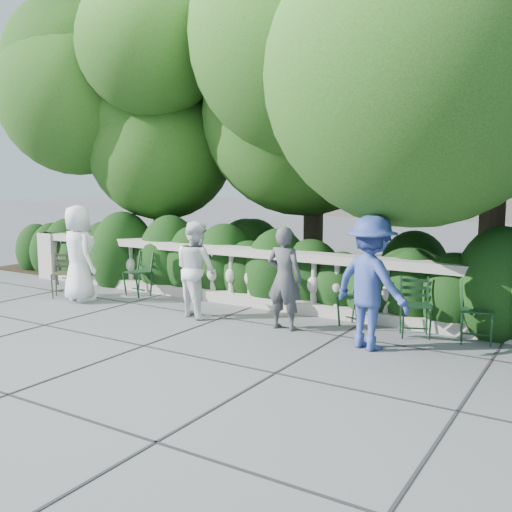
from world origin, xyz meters
The scene contains 14 objects.
ground centered at (0.00, 0.00, 0.00)m, with size 90.00×90.00×0.00m, color #515458.
balustrade centered at (0.00, 1.80, 0.49)m, with size 12.00×0.44×1.00m.
shrub_hedge centered at (0.00, 3.00, 0.00)m, with size 15.00×2.60×1.70m, color black, non-canonical shape.
tree_canopy centered at (0.69, 3.19, 3.96)m, with size 15.04×6.52×6.78m.
chair_a centered at (-4.82, 1.32, 0.00)m, with size 0.44×0.48×0.84m, color black, non-canonical shape.
chair_c centered at (-2.84, 1.22, 0.00)m, with size 0.44×0.48×0.84m, color black, non-canonical shape.
chair_d centered at (2.46, 1.20, 0.00)m, with size 0.44×0.48×0.84m, color black, non-canonical shape.
chair_e centered at (1.44, 1.26, 0.00)m, with size 0.44×0.48×0.84m, color black, non-canonical shape.
chair_f centered at (3.22, 1.32, 0.00)m, with size 0.44×0.48×0.84m, color black, non-canonical shape.
chair_weathered centered at (-3.80, 0.42, 0.00)m, with size 0.44×0.48×0.84m, color black, non-canonical shape.
person_businessman centered at (-3.39, 0.46, 0.86)m, with size 0.84×0.55×1.72m, color white.
person_woman_grey centered at (0.66, 0.73, 0.75)m, with size 0.55×0.36×1.51m, color #3F4044.
person_casual_man centered at (-0.92, 0.68, 0.76)m, with size 0.74×0.58×1.53m, color white.
person_older_blue centered at (2.05, 0.49, 0.86)m, with size 1.11×0.64×1.72m, color navy.
Camera 1 is at (4.60, -6.39, 2.21)m, focal length 40.00 mm.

